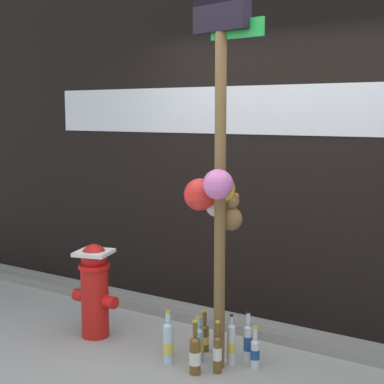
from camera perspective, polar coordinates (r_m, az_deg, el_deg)
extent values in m
cube|color=black|center=(4.96, 9.50, 4.92)|extent=(10.00, 0.20, 3.11)
cube|color=silver|center=(4.72, 13.28, 7.86)|extent=(5.72, 0.01, 0.41)
cube|color=gray|center=(4.83, 6.66, -13.55)|extent=(8.00, 0.12, 0.08)
cylinder|color=brown|center=(3.95, 2.73, 0.64)|extent=(0.08, 0.08, 2.60)
cube|color=#198C33|center=(3.90, 4.45, 15.70)|extent=(0.41, 0.05, 0.12)
cube|color=black|center=(3.99, 2.85, 18.01)|extent=(0.45, 0.16, 0.36)
sphere|color=yellow|center=(4.07, 2.55, 0.29)|extent=(0.25, 0.25, 0.25)
sphere|color=red|center=(4.02, 0.78, -0.26)|extent=(0.23, 0.23, 0.23)
sphere|color=#D66BB2|center=(3.82, 2.58, 0.74)|extent=(0.21, 0.21, 0.21)
sphere|color=brown|center=(4.09, 3.82, -2.65)|extent=(0.17, 0.17, 0.17)
sphere|color=brown|center=(4.07, 3.84, -0.86)|extent=(0.12, 0.12, 0.12)
sphere|color=brown|center=(4.08, 3.36, -0.31)|extent=(0.05, 0.05, 0.05)
sphere|color=brown|center=(4.05, 4.33, -0.40)|extent=(0.05, 0.05, 0.05)
sphere|color=brown|center=(4.03, 3.48, -0.95)|extent=(0.04, 0.04, 0.04)
sphere|color=silver|center=(4.10, 2.44, -1.36)|extent=(0.16, 0.16, 0.16)
sphere|color=silver|center=(4.08, 2.45, 0.33)|extent=(0.11, 0.11, 0.11)
sphere|color=silver|center=(4.10, 2.01, 0.84)|extent=(0.05, 0.05, 0.05)
sphere|color=silver|center=(4.06, 2.90, 0.77)|extent=(0.05, 0.05, 0.05)
sphere|color=#9D9992|center=(4.04, 2.10, 0.25)|extent=(0.04, 0.04, 0.04)
cylinder|color=red|center=(4.80, -9.51, -10.62)|extent=(0.22, 0.22, 0.57)
cylinder|color=red|center=(4.72, -9.60, -7.18)|extent=(0.25, 0.25, 0.03)
sphere|color=red|center=(4.70, -9.62, -6.32)|extent=(0.21, 0.21, 0.21)
cylinder|color=red|center=(4.90, -10.93, -9.94)|extent=(0.10, 0.10, 0.10)
cylinder|color=red|center=(4.69, -8.05, -10.67)|extent=(0.10, 0.10, 0.10)
cube|color=white|center=(4.69, -9.63, -5.89)|extent=(0.32, 0.32, 0.03)
cylinder|color=#93CCE0|center=(4.35, 0.60, -14.87)|extent=(0.08, 0.08, 0.23)
cone|color=#93CCE0|center=(4.30, 0.60, -13.26)|extent=(0.08, 0.08, 0.03)
cylinder|color=#93CCE0|center=(4.29, 0.60, -12.71)|extent=(0.04, 0.04, 0.06)
cylinder|color=#D8C64C|center=(4.35, 0.60, -14.80)|extent=(0.08, 0.08, 0.09)
cylinder|color=gold|center=(4.28, 0.60, -12.28)|extent=(0.04, 0.04, 0.01)
cylinder|color=#B2DBEA|center=(4.46, -2.26, -14.63)|extent=(0.06, 0.06, 0.18)
cone|color=#B2DBEA|center=(4.42, -2.27, -13.40)|extent=(0.06, 0.06, 0.02)
cylinder|color=#B2DBEA|center=(4.40, -2.27, -12.78)|extent=(0.03, 0.03, 0.08)
cylinder|color=#D8C64C|center=(4.46, -2.26, -14.78)|extent=(0.06, 0.06, 0.06)
cylinder|color=gold|center=(4.39, -2.28, -12.24)|extent=(0.03, 0.03, 0.01)
cylinder|color=brown|center=(4.52, 1.24, -14.25)|extent=(0.07, 0.07, 0.19)
cone|color=brown|center=(4.48, 1.24, -12.99)|extent=(0.07, 0.07, 0.03)
cylinder|color=brown|center=(4.46, 1.25, -12.26)|extent=(0.03, 0.03, 0.09)
cylinder|color=#D8C64C|center=(4.53, 1.24, -14.32)|extent=(0.07, 0.07, 0.06)
cylinder|color=gold|center=(4.45, 1.25, -11.62)|extent=(0.04, 0.04, 0.01)
cylinder|color=brown|center=(4.17, 2.52, -15.78)|extent=(0.06, 0.06, 0.25)
cone|color=brown|center=(4.12, 2.53, -14.06)|extent=(0.06, 0.06, 0.02)
cylinder|color=brown|center=(4.10, 2.53, -13.31)|extent=(0.03, 0.03, 0.09)
cylinder|color=silver|center=(4.17, 2.52, -15.58)|extent=(0.06, 0.06, 0.09)
cylinder|color=gold|center=(4.08, 2.54, -12.63)|extent=(0.03, 0.03, 0.01)
cylinder|color=brown|center=(4.15, 0.30, -15.91)|extent=(0.08, 0.08, 0.24)
cone|color=brown|center=(4.10, 0.30, -14.16)|extent=(0.08, 0.08, 0.03)
cylinder|color=brown|center=(4.08, 0.30, -13.32)|extent=(0.03, 0.03, 0.10)
cylinder|color=silver|center=(4.16, 0.30, -15.99)|extent=(0.08, 0.08, 0.09)
cylinder|color=gold|center=(4.06, 0.30, -12.59)|extent=(0.04, 0.04, 0.01)
cylinder|color=silver|center=(4.27, 6.21, -15.64)|extent=(0.06, 0.06, 0.19)
cone|color=silver|center=(4.23, 6.23, -14.30)|extent=(0.06, 0.06, 0.03)
cylinder|color=silver|center=(4.21, 6.24, -13.64)|extent=(0.03, 0.03, 0.08)
cylinder|color=#1E478C|center=(4.27, 6.21, -15.57)|extent=(0.06, 0.06, 0.07)
cylinder|color=gold|center=(4.19, 6.25, -13.07)|extent=(0.04, 0.04, 0.01)
cylinder|color=silver|center=(4.35, 5.51, -14.72)|extent=(0.06, 0.06, 0.26)
cone|color=silver|center=(4.29, 5.54, -12.96)|extent=(0.06, 0.06, 0.02)
cylinder|color=silver|center=(4.27, 5.55, -12.27)|extent=(0.03, 0.03, 0.09)
cylinder|color=#1E478C|center=(4.34, 5.51, -14.59)|extent=(0.06, 0.06, 0.10)
cylinder|color=black|center=(4.26, 5.55, -11.65)|extent=(0.03, 0.03, 0.01)
cylinder|color=#B2DBEA|center=(4.31, -2.35, -14.72)|extent=(0.08, 0.08, 0.28)
cone|color=#B2DBEA|center=(4.25, -2.36, -12.77)|extent=(0.08, 0.08, 0.03)
cylinder|color=#B2DBEA|center=(4.24, -2.37, -12.17)|extent=(0.04, 0.04, 0.06)
cylinder|color=#D8C64C|center=(4.32, -2.35, -15.02)|extent=(0.08, 0.08, 0.10)
cylinder|color=gold|center=(4.22, -2.37, -11.68)|extent=(0.04, 0.04, 0.01)
cylinder|color=silver|center=(4.30, 3.87, -14.80)|extent=(0.06, 0.06, 0.28)
cone|color=silver|center=(4.24, 3.89, -12.89)|extent=(0.06, 0.06, 0.02)
cylinder|color=silver|center=(4.23, 3.90, -12.41)|extent=(0.02, 0.02, 0.05)
cylinder|color=#D8C64C|center=(4.30, 3.87, -14.97)|extent=(0.06, 0.06, 0.08)
cylinder|color=black|center=(4.22, 3.90, -12.01)|extent=(0.02, 0.02, 0.01)
cube|color=silver|center=(4.43, 2.97, -16.03)|extent=(0.16, 0.08, 0.01)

